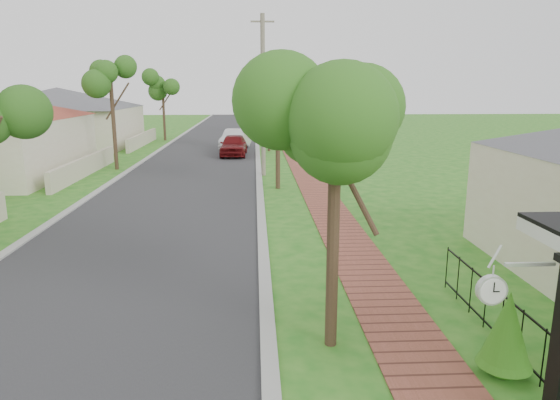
# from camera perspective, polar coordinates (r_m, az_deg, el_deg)

# --- Properties ---
(ground) EXTENTS (160.00, 160.00, 0.00)m
(ground) POSITION_cam_1_polar(r_m,az_deg,el_deg) (8.25, -5.85, -21.41)
(ground) COLOR #206A19
(ground) RESTS_ON ground
(road) EXTENTS (7.00, 120.00, 0.02)m
(road) POSITION_cam_1_polar(r_m,az_deg,el_deg) (27.43, -10.09, 2.88)
(road) COLOR #28282B
(road) RESTS_ON ground
(kerb_right) EXTENTS (0.30, 120.00, 0.10)m
(kerb_right) POSITION_cam_1_polar(r_m,az_deg,el_deg) (27.21, -2.43, 2.99)
(kerb_right) COLOR #9E9E99
(kerb_right) RESTS_ON ground
(kerb_left) EXTENTS (0.30, 120.00, 0.10)m
(kerb_left) POSITION_cam_1_polar(r_m,az_deg,el_deg) (28.12, -17.50, 2.73)
(kerb_left) COLOR #9E9E99
(kerb_left) RESTS_ON ground
(sidewalk) EXTENTS (1.50, 120.00, 0.03)m
(sidewalk) POSITION_cam_1_polar(r_m,az_deg,el_deg) (27.36, 3.03, 3.04)
(sidewalk) COLOR brown
(sidewalk) RESTS_ON ground
(picket_fence) EXTENTS (0.03, 8.02, 1.00)m
(picket_fence) POSITION_cam_1_polar(r_m,az_deg,el_deg) (9.12, 27.90, -15.49)
(picket_fence) COLOR black
(picket_fence) RESTS_ON ground
(street_trees) EXTENTS (10.70, 37.65, 5.89)m
(street_trees) POSITION_cam_1_polar(r_m,az_deg,el_deg) (33.82, -8.75, 12.49)
(street_trees) COLOR #382619
(street_trees) RESTS_ON ground
(far_house_grey) EXTENTS (15.56, 15.56, 4.60)m
(far_house_grey) POSITION_cam_1_polar(r_m,az_deg,el_deg) (43.68, -23.86, 8.72)
(far_house_grey) COLOR beige
(far_house_grey) RESTS_ON ground
(parked_car_red) EXTENTS (1.86, 4.34, 1.46)m
(parked_car_red) POSITION_cam_1_polar(r_m,az_deg,el_deg) (34.53, -5.32, 6.26)
(parked_car_red) COLOR #600E10
(parked_car_red) RESTS_ON ground
(parked_car_white) EXTENTS (2.36, 4.76, 1.50)m
(parked_car_white) POSITION_cam_1_polar(r_m,az_deg,el_deg) (38.07, -5.11, 6.90)
(parked_car_white) COLOR silver
(parked_car_white) RESTS_ON ground
(near_tree) EXTENTS (1.89, 1.89, 4.85)m
(near_tree) POSITION_cam_1_polar(r_m,az_deg,el_deg) (8.46, 6.37, 7.44)
(near_tree) COLOR #382619
(near_tree) RESTS_ON ground
(utility_pole) EXTENTS (1.20, 0.24, 8.24)m
(utility_pole) POSITION_cam_1_polar(r_m,az_deg,el_deg) (26.40, -1.96, 11.81)
(utility_pole) COLOR gray
(utility_pole) RESTS_ON ground
(station_clock) EXTENTS (1.06, 0.13, 0.60)m
(station_clock) POSITION_cam_1_polar(r_m,az_deg,el_deg) (7.51, 23.31, -9.20)
(station_clock) COLOR silver
(station_clock) RESTS_ON ground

